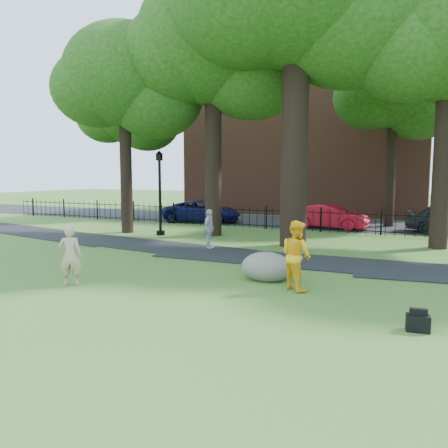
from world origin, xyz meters
The scene contains 15 objects.
ground centered at (0.00, 0.00, 0.00)m, with size 120.00×120.00×0.00m, color #406D26.
footpath centered at (1.00, 3.90, 0.00)m, with size 36.00×2.60×0.03m, color black.
street centered at (0.00, 16.00, 0.00)m, with size 80.00×7.00×0.02m, color black.
iron_fence centered at (0.00, 12.00, 0.60)m, with size 44.00×0.04×1.20m.
brick_building centered at (-4.00, 24.00, 6.00)m, with size 18.00×8.00×12.00m, color brown.
tree_row centered at (0.52, 8.40, 8.15)m, with size 26.82×7.96×12.42m.
woman centered at (-3.53, -1.96, 0.82)m, with size 0.60×0.39×1.64m, color tan.
man centered at (2.09, 0.24, 0.91)m, with size 0.88×0.69×1.82m, color #FFAB15.
pedestrian centered at (-2.85, 4.86, 0.80)m, with size 0.94×0.39×1.61m, color silver.
boulder centered at (1.04, 0.91, 0.43)m, with size 1.47×1.11×0.86m, color gray.
lamppost centered at (-6.89, 7.40, 2.04)m, with size 0.41×0.41×4.16m.
backpack centered at (5.07, -1.73, 0.16)m, with size 0.43×0.27×0.32m, color black.
red_bag centered at (0.01, 2.20, 0.13)m, with size 0.38×0.24×0.26m, color maroon.
red_sedan centered at (0.17, 13.50, 0.67)m, with size 1.42×4.08×1.35m, color #B00D21.
navy_van centered at (-7.84, 13.50, 0.68)m, with size 2.25×4.88×1.36m, color #0D1145.
Camera 1 is at (5.19, -10.62, 2.99)m, focal length 35.00 mm.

